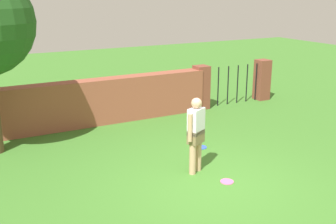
# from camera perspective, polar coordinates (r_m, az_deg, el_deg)

# --- Properties ---
(ground_plane) EXTENTS (40.00, 40.00, 0.00)m
(ground_plane) POSITION_cam_1_polar(r_m,az_deg,el_deg) (8.36, 6.35, -9.90)
(ground_plane) COLOR #3D7528
(brick_wall) EXTENTS (8.27, 0.50, 1.30)m
(brick_wall) POSITION_cam_1_polar(r_m,az_deg,el_deg) (11.71, -13.19, 0.93)
(brick_wall) COLOR brown
(brick_wall) RESTS_ON ground
(person) EXTENTS (0.49, 0.36, 1.62)m
(person) POSITION_cam_1_polar(r_m,az_deg,el_deg) (8.52, 3.87, -2.76)
(person) COLOR tan
(person) RESTS_ON ground
(fence_gate) EXTENTS (2.96, 0.44, 1.40)m
(fence_gate) POSITION_cam_1_polar(r_m,az_deg,el_deg) (14.06, 8.94, 3.93)
(fence_gate) COLOR brown
(fence_gate) RESTS_ON ground
(frisbee_pink) EXTENTS (0.27, 0.27, 0.02)m
(frisbee_pink) POSITION_cam_1_polar(r_m,az_deg,el_deg) (8.48, 8.14, -9.49)
(frisbee_pink) COLOR pink
(frisbee_pink) RESTS_ON ground
(frisbee_blue) EXTENTS (0.27, 0.27, 0.02)m
(frisbee_blue) POSITION_cam_1_polar(r_m,az_deg,el_deg) (10.17, 4.62, -4.87)
(frisbee_blue) COLOR blue
(frisbee_blue) RESTS_ON ground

